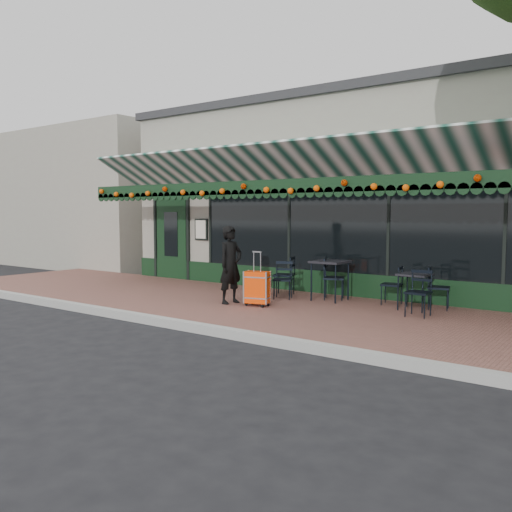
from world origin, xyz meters
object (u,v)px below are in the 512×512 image
Objects in this scene: cafe_table_b at (330,265)px; chair_b_right at (334,278)px; chair_a_front at (418,293)px; cafe_table_a at (415,277)px; chair_b_front at (283,280)px; chair_a_right at (439,288)px; chair_b_left at (284,275)px; woman at (231,265)px; chair_a_left at (392,285)px; suitcase at (257,288)px.

cafe_table_b is 0.33m from chair_b_right.
cafe_table_a is at bearing 114.08° from chair_a_front.
chair_a_front reaches higher than chair_b_front.
chair_a_front is at bearing 162.01° from chair_a_right.
cafe_table_a is 2.93m from chair_b_left.
woman reaches higher than chair_a_front.
chair_b_left reaches higher than cafe_table_b.
chair_a_front is (0.28, -0.58, -0.20)m from cafe_table_a.
chair_a_left is 2.38m from chair_b_left.
chair_a_front is at bearing -64.61° from cafe_table_a.
suitcase is 1.31× the size of chair_a_right.
chair_b_right reaches higher than chair_a_right.
chair_a_right is at bearing 42.22° from cafe_table_a.
chair_b_right is at bearing 158.28° from chair_a_front.
woman is 1.79× the size of chair_b_left.
cafe_table_a is 0.79× the size of chair_b_left.
cafe_table_a is 0.51m from chair_a_right.
chair_b_right is at bearing -94.83° from chair_a_left.
chair_a_right reaches higher than cafe_table_a.
chair_b_left is (0.25, 1.52, -0.34)m from woman.
chair_a_front reaches higher than cafe_table_a.
cafe_table_b is at bearing -87.86° from chair_a_left.
chair_a_right is (3.52, 1.77, -0.37)m from woman.
chair_a_right is at bearing 7.73° from cafe_table_b.
chair_b_right is at bearing -33.78° from woman.
chair_a_left is (2.62, 1.73, -0.38)m from woman.
chair_b_right is at bearing 174.31° from cafe_table_a.
chair_a_front reaches higher than chair_a_right.
cafe_table_b reaches higher than chair_a_front.
chair_a_front is at bearing -16.47° from cafe_table_b.
chair_b_left reaches higher than cafe_table_a.
chair_b_right reaches higher than cafe_table_b.
suitcase is 1.29× the size of chair_a_front.
chair_b_front is at bearing -18.61° from woman.
suitcase is at bearing -77.15° from woman.
suitcase is 2.62m from chair_a_left.
chair_b_right is (-1.76, 0.18, -0.17)m from cafe_table_a.
chair_b_left reaches higher than chair_a_front.
cafe_table_a is at bearing -16.11° from chair_b_front.
chair_a_right is 2.11m from chair_b_right.
chair_b_left is 0.98× the size of chair_b_right.
chair_a_right is (2.92, 1.71, 0.05)m from suitcase.
chair_a_left is at bearing -109.45° from chair_b_right.
chair_a_front is 2.94m from chair_b_front.
chair_b_right reaches higher than chair_a_left.
chair_b_right is 1.11× the size of chair_b_front.
chair_b_right is at bearing 7.60° from chair_b_front.
chair_a_right is 0.98× the size of chair_a_front.
chair_a_left is at bearing 132.99° from chair_a_front.
woman is 2.04m from cafe_table_b.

